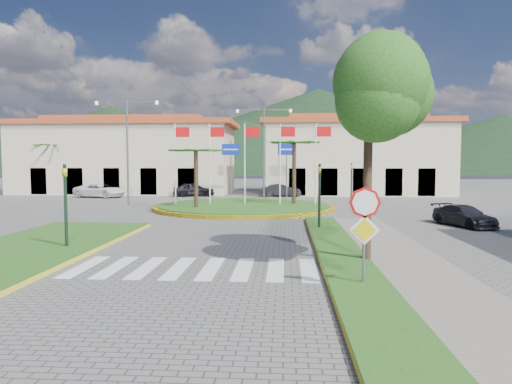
# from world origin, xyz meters

# --- Properties ---
(ground) EXTENTS (160.00, 160.00, 0.00)m
(ground) POSITION_xyz_m (0.00, 0.00, 0.00)
(ground) COLOR #63605D
(ground) RESTS_ON ground
(sidewalk_right) EXTENTS (4.00, 28.00, 0.15)m
(sidewalk_right) POSITION_xyz_m (6.00, 2.00, 0.07)
(sidewalk_right) COLOR gray
(sidewalk_right) RESTS_ON ground
(verge_right) EXTENTS (1.60, 28.00, 0.18)m
(verge_right) POSITION_xyz_m (4.80, 2.00, 0.09)
(verge_right) COLOR #234B15
(verge_right) RESTS_ON ground
(median_left) EXTENTS (5.00, 14.00, 0.18)m
(median_left) POSITION_xyz_m (-6.50, 6.00, 0.09)
(median_left) COLOR #234B15
(median_left) RESTS_ON ground
(crosswalk) EXTENTS (8.00, 3.00, 0.01)m
(crosswalk) POSITION_xyz_m (0.00, 4.00, 0.01)
(crosswalk) COLOR silver
(crosswalk) RESTS_ON ground
(roundabout_island) EXTENTS (12.70, 12.70, 6.00)m
(roundabout_island) POSITION_xyz_m (0.00, 22.00, 0.17)
(roundabout_island) COLOR yellow
(roundabout_island) RESTS_ON ground
(stop_sign) EXTENTS (0.80, 0.11, 2.65)m
(stop_sign) POSITION_xyz_m (4.90, 1.96, 1.79)
(stop_sign) COLOR slate
(stop_sign) RESTS_ON ground
(deciduous_tree) EXTENTS (3.60, 3.60, 6.80)m
(deciduous_tree) POSITION_xyz_m (5.50, 5.00, 5.18)
(deciduous_tree) COLOR black
(deciduous_tree) RESTS_ON ground
(traffic_light_left) EXTENTS (0.15, 0.18, 3.20)m
(traffic_light_left) POSITION_xyz_m (-5.20, 6.50, 1.94)
(traffic_light_left) COLOR black
(traffic_light_left) RESTS_ON ground
(traffic_light_right) EXTENTS (0.15, 0.18, 3.20)m
(traffic_light_right) POSITION_xyz_m (4.50, 12.00, 1.94)
(traffic_light_right) COLOR black
(traffic_light_right) RESTS_ON ground
(traffic_light_far) EXTENTS (0.18, 0.15, 3.20)m
(traffic_light_far) POSITION_xyz_m (8.00, 26.00, 1.94)
(traffic_light_far) COLOR black
(traffic_light_far) RESTS_ON ground
(direction_sign_west) EXTENTS (1.60, 0.14, 5.20)m
(direction_sign_west) POSITION_xyz_m (-2.00, 30.97, 3.53)
(direction_sign_west) COLOR slate
(direction_sign_west) RESTS_ON ground
(direction_sign_east) EXTENTS (1.60, 0.14, 5.20)m
(direction_sign_east) POSITION_xyz_m (3.00, 30.97, 3.53)
(direction_sign_east) COLOR slate
(direction_sign_east) RESTS_ON ground
(street_lamp_centre) EXTENTS (4.80, 0.16, 8.00)m
(street_lamp_centre) POSITION_xyz_m (1.00, 30.00, 4.50)
(street_lamp_centre) COLOR slate
(street_lamp_centre) RESTS_ON ground
(street_lamp_west) EXTENTS (4.80, 0.16, 8.00)m
(street_lamp_west) POSITION_xyz_m (-9.00, 24.00, 4.50)
(street_lamp_west) COLOR slate
(street_lamp_west) RESTS_ON ground
(building_left) EXTENTS (23.32, 9.54, 8.05)m
(building_left) POSITION_xyz_m (-14.00, 38.00, 3.90)
(building_left) COLOR beige
(building_left) RESTS_ON ground
(building_right) EXTENTS (19.08, 9.54, 8.05)m
(building_right) POSITION_xyz_m (10.00, 38.00, 3.90)
(building_right) COLOR beige
(building_right) RESTS_ON ground
(hill_far_west) EXTENTS (140.00, 140.00, 22.00)m
(hill_far_west) POSITION_xyz_m (-55.00, 140.00, 11.00)
(hill_far_west) COLOR black
(hill_far_west) RESTS_ON ground
(hill_far_mid) EXTENTS (180.00, 180.00, 30.00)m
(hill_far_mid) POSITION_xyz_m (15.00, 160.00, 15.00)
(hill_far_mid) COLOR black
(hill_far_mid) RESTS_ON ground
(hill_far_east) EXTENTS (120.00, 120.00, 18.00)m
(hill_far_east) POSITION_xyz_m (70.00, 135.00, 9.00)
(hill_far_east) COLOR black
(hill_far_east) RESTS_ON ground
(hill_near_back) EXTENTS (110.00, 110.00, 16.00)m
(hill_near_back) POSITION_xyz_m (-10.00, 130.00, 8.00)
(hill_near_back) COLOR black
(hill_near_back) RESTS_ON ground
(white_van) EXTENTS (5.07, 3.17, 1.31)m
(white_van) POSITION_xyz_m (-14.29, 31.36, 0.65)
(white_van) COLOR white
(white_van) RESTS_ON ground
(car_dark_a) EXTENTS (4.20, 2.62, 1.33)m
(car_dark_a) POSITION_xyz_m (-5.84, 33.23, 0.67)
(car_dark_a) COLOR black
(car_dark_a) RESTS_ON ground
(car_dark_b) EXTENTS (3.69, 1.34, 1.21)m
(car_dark_b) POSITION_xyz_m (2.52, 33.49, 0.60)
(car_dark_b) COLOR black
(car_dark_b) RESTS_ON ground
(car_side_right) EXTENTS (2.71, 4.00, 1.08)m
(car_side_right) POSITION_xyz_m (12.00, 13.99, 0.54)
(car_side_right) COLOR black
(car_side_right) RESTS_ON ground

